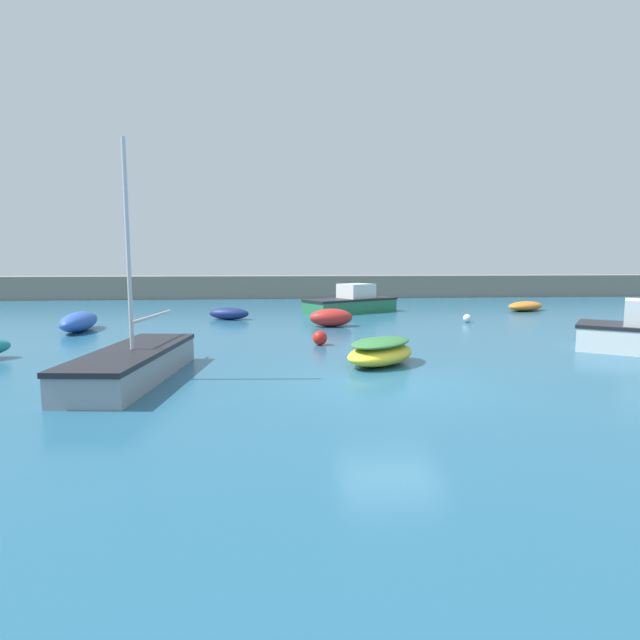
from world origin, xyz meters
The scene contains 11 objects.
ground_plane centered at (0.00, 0.00, -0.10)m, with size 120.00×120.00×0.20m, color #235B7A.
harbor_breakwater centered at (0.00, 29.55, 0.90)m, with size 59.72×2.65×1.80m, color gray.
rowboat_with_red_cover centered at (0.25, 2.28, 0.38)m, with size 2.87×2.90×0.76m.
rowboat_blue_near centered at (12.37, 17.07, 0.28)m, with size 3.12×2.56×0.57m.
sailboat_tall_mast centered at (-6.38, 1.02, 0.42)m, with size 2.25×5.79×5.95m.
dinghy_near_pier centered at (-0.21, 10.87, 0.41)m, with size 2.02×1.19×0.82m.
motorboat_with_cabin centered at (1.73, 17.11, 0.59)m, with size 5.87×4.64×1.66m.
fishing_dinghy_green centered at (-5.13, 14.11, 0.31)m, with size 2.31×1.56×0.62m.
open_tender_yellow centered at (-11.17, 10.37, 0.41)m, with size 1.33×3.38×0.82m.
mooring_buoy_white centered at (6.63, 11.80, 0.20)m, with size 0.40×0.40×0.40m, color white.
mooring_buoy_red centered at (-1.19, 5.80, 0.26)m, with size 0.52×0.52×0.52m, color red.
Camera 1 is at (-2.81, -11.74, 2.98)m, focal length 28.00 mm.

